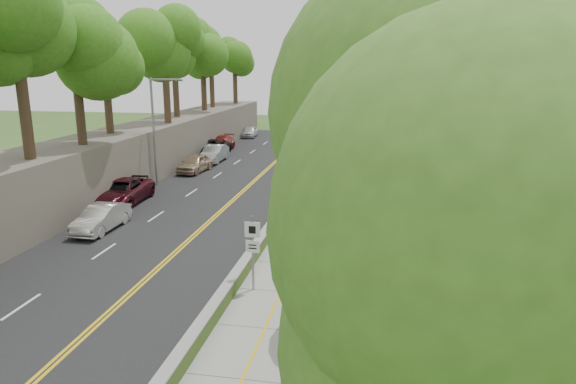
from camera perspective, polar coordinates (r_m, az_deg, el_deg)
The scene contains 25 objects.
ground at distance 24.11m, azimuth -4.56°, elevation -7.72°, with size 140.00×140.00×0.00m, color #33511E.
road at distance 39.33m, azimuth -6.68°, elevation 0.84°, with size 11.20×66.00×0.04m, color black.
sidewalk at distance 37.84m, azimuth 4.93°, elevation 0.37°, with size 4.20×66.00×0.05m, color gray.
jersey_barrier at distance 38.04m, azimuth 1.49°, elevation 0.91°, with size 0.42×66.00×0.60m, color #99E938.
rock_embankment at distance 41.98m, azimuth -17.43°, elevation 3.88°, with size 5.00×66.00×4.00m, color #595147.
chainlink_fence at distance 37.50m, azimuth 8.16°, elevation 1.68°, with size 0.04×66.00×2.00m, color slate.
trees_embankment at distance 41.22m, azimuth -17.68°, elevation 15.58°, with size 6.40×66.00×13.00m, color #43861F, non-canonical shape.
trees_fenceside at distance 36.71m, azimuth 12.21°, elevation 10.71°, with size 7.00×66.00×14.00m, color #52882C, non-canonical shape.
streetlight at distance 39.41m, azimuth -14.42°, elevation 7.34°, with size 2.52×0.22×8.00m.
signpost at distance 20.43m, azimuth -3.94°, elevation -5.89°, with size 0.62×0.09×3.10m.
construction_barrel at distance 43.52m, azimuth 6.59°, elevation 2.70°, with size 0.50×0.50×0.81m, color #C82C00.
concrete_block at distance 24.67m, azimuth 6.08°, elevation -6.02°, with size 1.32×0.99×0.88m, color gray.
car_1 at distance 29.88m, azimuth -20.05°, elevation -2.73°, with size 1.48×4.25×1.40m, color silver.
car_2 at distance 35.08m, azimuth -18.06°, elevation 0.01°, with size 2.67×5.78×1.61m, color #531421.
car_3 at distance 35.12m, azimuth -18.03°, elevation -0.11°, with size 2.03×4.99×1.45m, color black.
car_4 at distance 44.10m, azimuth -10.29°, elevation 3.16°, with size 1.77×4.40×1.50m, color #C6A98D.
car_5 at distance 48.53m, azimuth -8.21°, elevation 4.25°, with size 1.64×4.71×1.55m, color #A3A6AB.
car_6 at distance 52.05m, azimuth -8.38°, elevation 4.90°, with size 2.59×5.61×1.56m, color black.
car_7 at distance 54.69m, azimuth -7.46°, elevation 5.35°, with size 2.15×5.30×1.54m, color maroon.
car_8 at distance 64.90m, azimuth -4.26°, elevation 6.70°, with size 1.61×4.01×1.37m, color silver.
painter_0 at distance 28.58m, azimuth 0.97°, elevation -2.40°, with size 0.77×0.50×1.57m, color yellow.
painter_1 at distance 29.32m, azimuth -0.17°, elevation -1.92°, with size 0.59×0.39×1.63m, color white.
painter_2 at distance 28.37m, azimuth -0.28°, elevation -2.20°, with size 0.91×0.71×1.88m, color black.
painter_3 at distance 31.24m, azimuth 0.49°, elevation -0.90°, with size 1.06×0.61×1.65m, color #A0322B.
person_far at distance 45.81m, azimuth 6.25°, elevation 3.97°, with size 1.12×0.47×1.91m, color black.
Camera 1 is at (5.80, -21.64, 8.89)m, focal length 32.00 mm.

